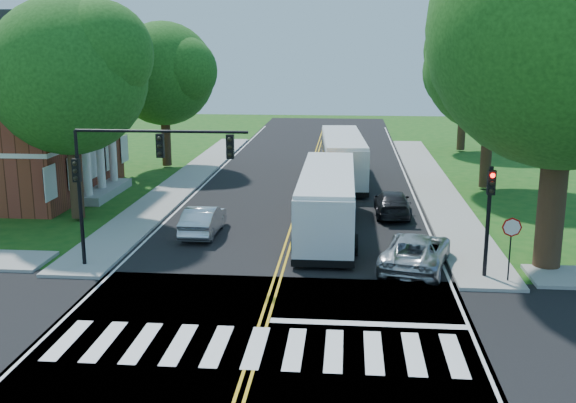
# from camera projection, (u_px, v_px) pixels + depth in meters

# --- Properties ---
(ground) EXTENTS (140.00, 140.00, 0.00)m
(ground) POSITION_uv_depth(u_px,v_px,m) (258.00, 341.00, 21.19)
(ground) COLOR #124B13
(ground) RESTS_ON ground
(road) EXTENTS (14.00, 96.00, 0.01)m
(road) POSITION_uv_depth(u_px,v_px,m) (300.00, 207.00, 38.65)
(road) COLOR black
(road) RESTS_ON ground
(cross_road) EXTENTS (60.00, 12.00, 0.01)m
(cross_road) POSITION_uv_depth(u_px,v_px,m) (258.00, 340.00, 21.19)
(cross_road) COLOR black
(cross_road) RESTS_ON ground
(center_line) EXTENTS (0.36, 70.00, 0.01)m
(center_line) POSITION_uv_depth(u_px,v_px,m) (304.00, 192.00, 42.53)
(center_line) COLOR gold
(center_line) RESTS_ON road
(edge_line_w) EXTENTS (0.12, 70.00, 0.01)m
(edge_line_w) POSITION_uv_depth(u_px,v_px,m) (199.00, 190.00, 43.13)
(edge_line_w) COLOR silver
(edge_line_w) RESTS_ON road
(edge_line_e) EXTENTS (0.12, 70.00, 0.01)m
(edge_line_e) POSITION_uv_depth(u_px,v_px,m) (413.00, 194.00, 41.93)
(edge_line_e) COLOR silver
(edge_line_e) RESTS_ON road
(crosswalk) EXTENTS (12.60, 3.00, 0.01)m
(crosswalk) POSITION_uv_depth(u_px,v_px,m) (256.00, 347.00, 20.71)
(crosswalk) COLOR silver
(crosswalk) RESTS_ON road
(stop_bar) EXTENTS (6.60, 0.40, 0.01)m
(stop_bar) POSITION_uv_depth(u_px,v_px,m) (368.00, 324.00, 22.44)
(stop_bar) COLOR silver
(stop_bar) RESTS_ON road
(sidewalk_nw) EXTENTS (2.60, 40.00, 0.15)m
(sidewalk_nw) POSITION_uv_depth(u_px,v_px,m) (187.00, 180.00, 46.15)
(sidewalk_nw) COLOR gray
(sidewalk_nw) RESTS_ON ground
(sidewalk_ne) EXTENTS (2.60, 40.00, 0.15)m
(sidewalk_ne) POSITION_uv_depth(u_px,v_px,m) (432.00, 184.00, 44.70)
(sidewalk_ne) COLOR gray
(sidewalk_ne) RESTS_ON ground
(tree_ne_big) EXTENTS (10.80, 10.80, 14.91)m
(tree_ne_big) POSITION_uv_depth(u_px,v_px,m) (567.00, 30.00, 25.81)
(tree_ne_big) COLOR black
(tree_ne_big) RESTS_ON ground
(tree_west_near) EXTENTS (8.00, 8.00, 11.40)m
(tree_west_near) POSITION_uv_depth(u_px,v_px,m) (68.00, 76.00, 34.07)
(tree_west_near) COLOR black
(tree_west_near) RESTS_ON ground
(tree_west_far) EXTENTS (7.60, 7.60, 10.67)m
(tree_west_far) POSITION_uv_depth(u_px,v_px,m) (163.00, 74.00, 49.67)
(tree_west_far) COLOR black
(tree_west_far) RESTS_ON ground
(tree_east_mid) EXTENTS (8.40, 8.40, 11.93)m
(tree_east_mid) POSITION_uv_depth(u_px,v_px,m) (492.00, 65.00, 41.68)
(tree_east_mid) COLOR black
(tree_east_mid) RESTS_ON ground
(tree_east_far) EXTENTS (7.20, 7.20, 10.34)m
(tree_east_far) POSITION_uv_depth(u_px,v_px,m) (465.00, 72.00, 57.34)
(tree_east_far) COLOR black
(tree_east_far) RESTS_ON ground
(signal_nw) EXTENTS (7.15, 0.46, 5.66)m
(signal_nw) POSITION_uv_depth(u_px,v_px,m) (133.00, 165.00, 26.95)
(signal_nw) COLOR black
(signal_nw) RESTS_ON ground
(signal_ne) EXTENTS (0.30, 0.46, 4.40)m
(signal_ne) POSITION_uv_depth(u_px,v_px,m) (489.00, 207.00, 26.05)
(signal_ne) COLOR black
(signal_ne) RESTS_ON ground
(stop_sign) EXTENTS (0.76, 0.08, 2.53)m
(stop_sign) POSITION_uv_depth(u_px,v_px,m) (511.00, 234.00, 25.74)
(stop_sign) COLOR black
(stop_sign) RESTS_ON ground
(bus_lead) EXTENTS (2.97, 12.04, 3.11)m
(bus_lead) POSITION_uv_depth(u_px,v_px,m) (327.00, 200.00, 33.05)
(bus_lead) COLOR silver
(bus_lead) RESTS_ON road
(bus_follow) EXTENTS (3.47, 12.22, 3.13)m
(bus_follow) POSITION_uv_depth(u_px,v_px,m) (343.00, 157.00, 45.73)
(bus_follow) COLOR silver
(bus_follow) RESTS_ON road
(hatchback) EXTENTS (1.54, 4.35, 1.43)m
(hatchback) POSITION_uv_depth(u_px,v_px,m) (203.00, 220.00, 32.89)
(hatchback) COLOR #BABCC1
(hatchback) RESTS_ON road
(suv) EXTENTS (3.63, 5.73, 1.47)m
(suv) POSITION_uv_depth(u_px,v_px,m) (416.00, 251.00, 27.92)
(suv) COLOR #B3B6BA
(suv) RESTS_ON road
(dark_sedan) EXTENTS (1.89, 4.62, 1.34)m
(dark_sedan) POSITION_uv_depth(u_px,v_px,m) (392.00, 203.00, 36.60)
(dark_sedan) COLOR black
(dark_sedan) RESTS_ON road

